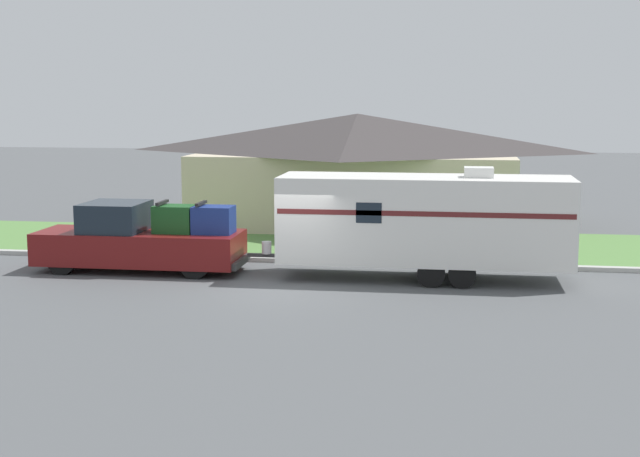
{
  "coord_description": "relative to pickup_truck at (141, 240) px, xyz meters",
  "views": [
    {
      "loc": [
        4.51,
        -23.22,
        5.22
      ],
      "look_at": [
        0.7,
        1.77,
        1.4
      ],
      "focal_mm": 50.0,
      "sensor_mm": 36.0,
      "label": 1
    }
  ],
  "objects": [
    {
      "name": "curb_strip",
      "position": [
        4.69,
        1.98,
        -0.86
      ],
      "size": [
        80.0,
        0.3,
        0.14
      ],
      "color": "#ADADA8",
      "rests_on": "ground_plane"
    },
    {
      "name": "pickup_truck",
      "position": [
        0.0,
        0.0,
        0.0
      ],
      "size": [
        6.19,
        2.07,
        2.11
      ],
      "color": "black",
      "rests_on": "ground_plane"
    },
    {
      "name": "travel_trailer",
      "position": [
        8.38,
        -0.0,
        0.79
      ],
      "size": [
        9.22,
        2.29,
        3.22
      ],
      "color": "black",
      "rests_on": "ground_plane"
    },
    {
      "name": "ground_plane",
      "position": [
        4.69,
        -1.77,
        -0.93
      ],
      "size": [
        120.0,
        120.0,
        0.0
      ],
      "primitive_type": "plane",
      "color": "#515456"
    },
    {
      "name": "mailbox",
      "position": [
        -2.34,
        2.58,
        0.06
      ],
      "size": [
        0.48,
        0.2,
        1.29
      ],
      "color": "brown",
      "rests_on": "ground_plane"
    },
    {
      "name": "lawn_strip",
      "position": [
        4.69,
        5.63,
        -0.91
      ],
      "size": [
        80.0,
        7.0,
        0.03
      ],
      "color": "#568442",
      "rests_on": "ground_plane"
    },
    {
      "name": "house_across_street",
      "position": [
        5.24,
        11.1,
        1.37
      ],
      "size": [
        13.45,
        8.36,
        4.44
      ],
      "color": "beige",
      "rests_on": "ground_plane"
    }
  ]
}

